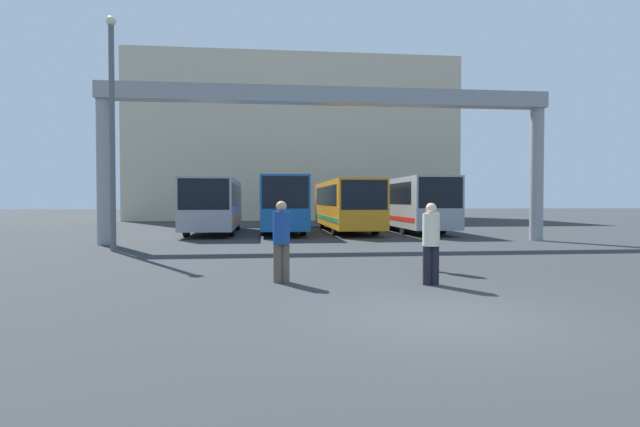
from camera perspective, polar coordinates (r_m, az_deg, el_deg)
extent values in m
plane|color=#2D3033|center=(8.38, 14.43, -11.43)|extent=(200.00, 200.00, 0.00)
cube|color=beige|center=(51.92, -3.12, 8.00)|extent=(31.08, 12.00, 15.43)
cylinder|color=gray|center=(22.88, -23.45, 4.36)|extent=(0.60, 0.60, 6.10)
cylinder|color=gray|center=(25.20, 23.52, 4.09)|extent=(0.60, 0.60, 6.10)
cube|color=gray|center=(22.50, 1.25, 13.28)|extent=(19.83, 0.80, 0.70)
cube|color=#999EA5|center=(29.02, -11.99, 1.11)|extent=(2.59, 10.05, 2.65)
cube|color=black|center=(24.05, -13.16, 2.17)|extent=(2.38, 0.06, 1.48)
cube|color=black|center=(29.02, -11.99, 2.06)|extent=(2.62, 8.54, 1.11)
cube|color=orange|center=(29.04, -11.98, -0.56)|extent=(2.62, 9.55, 0.24)
cylinder|color=black|center=(26.40, -15.02, -1.50)|extent=(0.28, 1.00, 1.00)
cylinder|color=black|center=(26.16, -10.10, -1.50)|extent=(0.28, 1.00, 1.00)
cylinder|color=black|center=(31.97, -13.50, -0.97)|extent=(0.28, 1.00, 1.00)
cylinder|color=black|center=(31.77, -9.44, -0.96)|extent=(0.28, 1.00, 1.00)
cube|color=#1959A5|center=(29.75, -4.44, 1.27)|extent=(2.43, 11.76, 2.78)
cube|color=black|center=(23.90, -3.98, 2.43)|extent=(2.23, 0.06, 1.55)
cube|color=black|center=(29.75, -4.44, 2.26)|extent=(2.46, 10.00, 1.17)
cube|color=red|center=(29.77, -4.44, -0.44)|extent=(2.46, 11.18, 0.24)
cylinder|color=black|center=(26.48, -6.48, -1.54)|extent=(0.28, 0.91, 0.91)
cylinder|color=black|center=(26.56, -1.92, -1.53)|extent=(0.28, 0.91, 0.91)
cylinder|color=black|center=(33.06, -6.45, -0.93)|extent=(0.28, 0.91, 0.91)
cylinder|color=black|center=(33.12, -2.80, -0.92)|extent=(0.28, 0.91, 0.91)
cube|color=orange|center=(29.87, 2.96, 1.12)|extent=(2.50, 11.24, 2.61)
cube|color=black|center=(24.36, 5.10, 2.14)|extent=(2.30, 0.06, 1.46)
cube|color=black|center=(29.87, 2.96, 2.03)|extent=(2.53, 9.55, 1.10)
cube|color=#268C4C|center=(29.88, 2.96, -0.48)|extent=(2.53, 10.68, 0.24)
cylinder|color=black|center=(26.63, 1.74, -1.39)|extent=(0.28, 1.03, 1.03)
cylinder|color=black|center=(27.02, 6.32, -1.35)|extent=(0.28, 1.03, 1.03)
cylinder|color=black|center=(32.86, 0.19, -0.83)|extent=(0.28, 1.03, 1.03)
cylinder|color=black|center=(33.18, 3.94, -0.81)|extent=(0.28, 1.03, 1.03)
cube|color=#999EA5|center=(31.29, 9.75, 1.26)|extent=(2.46, 12.41, 2.77)
cube|color=black|center=(25.40, 13.63, 2.34)|extent=(2.27, 0.06, 1.55)
cube|color=black|center=(31.29, 9.75, 2.20)|extent=(2.49, 10.55, 1.16)
cube|color=red|center=(31.30, 9.74, -0.36)|extent=(2.49, 11.79, 0.24)
cylinder|color=black|center=(27.69, 9.60, -1.41)|extent=(0.28, 0.92, 0.92)
cylinder|color=black|center=(28.35, 13.77, -1.37)|extent=(0.28, 0.92, 0.92)
cylinder|color=black|center=(34.42, 6.42, -0.83)|extent=(0.28, 0.92, 0.92)
cylinder|color=black|center=(34.95, 9.85, -0.80)|extent=(0.28, 0.92, 0.92)
cylinder|color=navy|center=(13.47, 12.94, -4.67)|extent=(0.20, 0.20, 0.85)
cylinder|color=navy|center=(13.57, 12.37, -4.62)|extent=(0.20, 0.20, 0.85)
cylinder|color=beige|center=(13.46, 12.67, -1.33)|extent=(0.37, 0.37, 0.71)
sphere|color=brown|center=(13.45, 12.69, 0.67)|extent=(0.23, 0.23, 0.23)
cylinder|color=brown|center=(11.41, -4.85, -5.68)|extent=(0.20, 0.20, 0.88)
cylinder|color=brown|center=(11.45, -4.01, -5.65)|extent=(0.20, 0.20, 0.88)
cylinder|color=navy|center=(11.36, -4.44, -1.62)|extent=(0.39, 0.39, 0.73)
sphere|color=tan|center=(11.34, -4.44, 0.83)|extent=(0.24, 0.24, 0.24)
cylinder|color=black|center=(11.38, 12.96, -5.79)|extent=(0.20, 0.20, 0.86)
cylinder|color=black|center=(11.31, 12.16, -5.82)|extent=(0.20, 0.20, 0.86)
cylinder|color=beige|center=(11.27, 12.58, -1.82)|extent=(0.38, 0.38, 0.72)
sphere|color=beige|center=(11.25, 12.60, 0.59)|extent=(0.23, 0.23, 0.23)
cylinder|color=#595B60|center=(19.93, -22.65, 7.89)|extent=(0.20, 0.20, 8.24)
sphere|color=beige|center=(20.85, -22.78, 19.62)|extent=(0.36, 0.36, 0.36)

